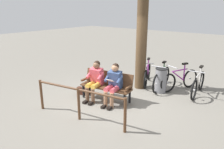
{
  "coord_description": "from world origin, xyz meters",
  "views": [
    {
      "loc": [
        -3.77,
        4.7,
        2.73
      ],
      "look_at": [
        0.17,
        -0.24,
        0.75
      ],
      "focal_mm": 34.43,
      "sensor_mm": 36.0,
      "label": 1
    }
  ],
  "objects_px": {
    "bench": "(107,84)",
    "person_companion": "(95,79)",
    "person_reading": "(114,82)",
    "litter_bin": "(161,80)",
    "handbag": "(82,91)",
    "bicycle_purple": "(198,84)",
    "bicycle_silver": "(180,80)",
    "bicycle_orange": "(162,78)",
    "tree_trunk": "(142,32)",
    "bicycle_blue": "(147,74)"
  },
  "relations": [
    {
      "from": "bicycle_orange",
      "to": "bicycle_purple",
      "type": "bearing_deg",
      "value": 91.6
    },
    {
      "from": "person_companion",
      "to": "bicycle_purple",
      "type": "bearing_deg",
      "value": -144.8
    },
    {
      "from": "tree_trunk",
      "to": "bicycle_orange",
      "type": "bearing_deg",
      "value": -147.07
    },
    {
      "from": "tree_trunk",
      "to": "bicycle_purple",
      "type": "bearing_deg",
      "value": -161.97
    },
    {
      "from": "handbag",
      "to": "bicycle_silver",
      "type": "distance_m",
      "value": 3.34
    },
    {
      "from": "person_companion",
      "to": "bicycle_blue",
      "type": "relative_size",
      "value": 0.76
    },
    {
      "from": "bicycle_blue",
      "to": "tree_trunk",
      "type": "bearing_deg",
      "value": -22.22
    },
    {
      "from": "litter_bin",
      "to": "bicycle_blue",
      "type": "relative_size",
      "value": 0.53
    },
    {
      "from": "tree_trunk",
      "to": "bench",
      "type": "bearing_deg",
      "value": 80.48
    },
    {
      "from": "bicycle_purple",
      "to": "bicycle_silver",
      "type": "relative_size",
      "value": 1.07
    },
    {
      "from": "tree_trunk",
      "to": "bicycle_purple",
      "type": "xyz_separation_m",
      "value": [
        -1.82,
        -0.59,
        -1.58
      ]
    },
    {
      "from": "bench",
      "to": "person_companion",
      "type": "relative_size",
      "value": 1.38
    },
    {
      "from": "bicycle_silver",
      "to": "bicycle_orange",
      "type": "height_order",
      "value": "same"
    },
    {
      "from": "litter_bin",
      "to": "bicycle_purple",
      "type": "relative_size",
      "value": 0.5
    },
    {
      "from": "person_reading",
      "to": "bicycle_silver",
      "type": "height_order",
      "value": "person_reading"
    },
    {
      "from": "bicycle_silver",
      "to": "bicycle_orange",
      "type": "relative_size",
      "value": 0.94
    },
    {
      "from": "person_companion",
      "to": "bicycle_blue",
      "type": "xyz_separation_m",
      "value": [
        -0.54,
        -2.25,
        -0.3
      ]
    },
    {
      "from": "handbag",
      "to": "bicycle_orange",
      "type": "xyz_separation_m",
      "value": [
        -1.77,
        -2.14,
        0.24
      ]
    },
    {
      "from": "bench",
      "to": "handbag",
      "type": "relative_size",
      "value": 5.52
    },
    {
      "from": "bicycle_purple",
      "to": "bicycle_blue",
      "type": "height_order",
      "value": "same"
    },
    {
      "from": "person_reading",
      "to": "bicycle_silver",
      "type": "bearing_deg",
      "value": -124.9
    },
    {
      "from": "person_companion",
      "to": "bicycle_orange",
      "type": "bearing_deg",
      "value": -128.03
    },
    {
      "from": "handbag",
      "to": "bicycle_blue",
      "type": "distance_m",
      "value": 2.54
    },
    {
      "from": "handbag",
      "to": "litter_bin",
      "type": "relative_size",
      "value": 0.36
    },
    {
      "from": "bicycle_silver",
      "to": "person_reading",
      "type": "bearing_deg",
      "value": -2.36
    },
    {
      "from": "person_reading",
      "to": "bicycle_silver",
      "type": "xyz_separation_m",
      "value": [
        -1.09,
        -2.27,
        -0.31
      ]
    },
    {
      "from": "person_companion",
      "to": "bicycle_silver",
      "type": "height_order",
      "value": "person_companion"
    },
    {
      "from": "bicycle_blue",
      "to": "bicycle_purple",
      "type": "bearing_deg",
      "value": 69.16
    },
    {
      "from": "person_reading",
      "to": "person_companion",
      "type": "height_order",
      "value": "same"
    },
    {
      "from": "tree_trunk",
      "to": "bicycle_silver",
      "type": "bearing_deg",
      "value": -151.18
    },
    {
      "from": "person_reading",
      "to": "tree_trunk",
      "type": "distance_m",
      "value": 2.06
    },
    {
      "from": "bicycle_silver",
      "to": "bicycle_orange",
      "type": "distance_m",
      "value": 0.6
    },
    {
      "from": "litter_bin",
      "to": "bicycle_purple",
      "type": "xyz_separation_m",
      "value": [
        -1.05,
        -0.53,
        -0.06
      ]
    },
    {
      "from": "person_companion",
      "to": "handbag",
      "type": "distance_m",
      "value": 0.81
    },
    {
      "from": "tree_trunk",
      "to": "bicycle_orange",
      "type": "xyz_separation_m",
      "value": [
        -0.63,
        -0.4,
        -1.58
      ]
    },
    {
      "from": "bench",
      "to": "bicycle_orange",
      "type": "bearing_deg",
      "value": -123.85
    },
    {
      "from": "bench",
      "to": "bicycle_purple",
      "type": "xyz_separation_m",
      "value": [
        -2.07,
        -2.1,
        -0.15
      ]
    },
    {
      "from": "person_reading",
      "to": "litter_bin",
      "type": "height_order",
      "value": "person_reading"
    },
    {
      "from": "litter_bin",
      "to": "bicycle_blue",
      "type": "height_order",
      "value": "bicycle_blue"
    },
    {
      "from": "tree_trunk",
      "to": "bicycle_silver",
      "type": "distance_m",
      "value": 2.07
    },
    {
      "from": "person_reading",
      "to": "bicycle_purple",
      "type": "xyz_separation_m",
      "value": [
        -1.73,
        -2.21,
        -0.31
      ]
    },
    {
      "from": "person_companion",
      "to": "handbag",
      "type": "height_order",
      "value": "person_companion"
    },
    {
      "from": "bicycle_blue",
      "to": "bench",
      "type": "bearing_deg",
      "value": -29.79
    },
    {
      "from": "bench",
      "to": "tree_trunk",
      "type": "relative_size",
      "value": 0.43
    },
    {
      "from": "person_reading",
      "to": "litter_bin",
      "type": "xyz_separation_m",
      "value": [
        -0.68,
        -1.68,
        -0.25
      ]
    },
    {
      "from": "person_reading",
      "to": "bicycle_purple",
      "type": "distance_m",
      "value": 2.82
    },
    {
      "from": "person_companion",
      "to": "bicycle_purple",
      "type": "height_order",
      "value": "person_companion"
    },
    {
      "from": "handbag",
      "to": "bicycle_silver",
      "type": "bearing_deg",
      "value": -134.34
    },
    {
      "from": "tree_trunk",
      "to": "bicycle_purple",
      "type": "height_order",
      "value": "tree_trunk"
    },
    {
      "from": "person_companion",
      "to": "bicycle_blue",
      "type": "bearing_deg",
      "value": -112.69
    }
  ]
}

